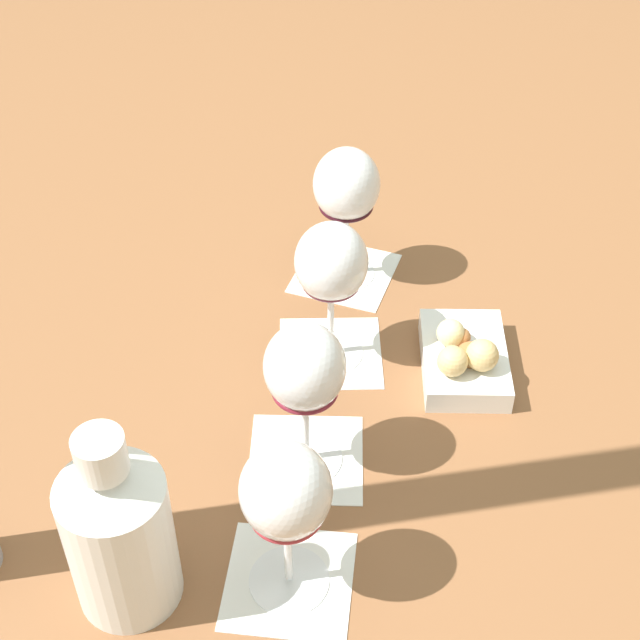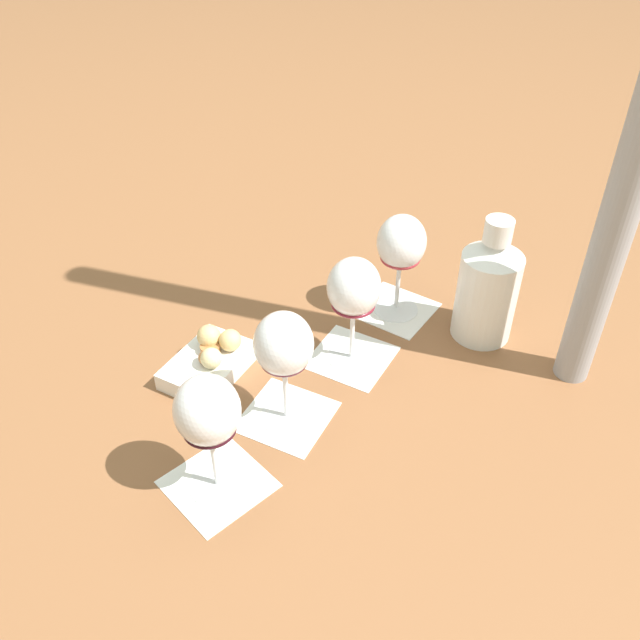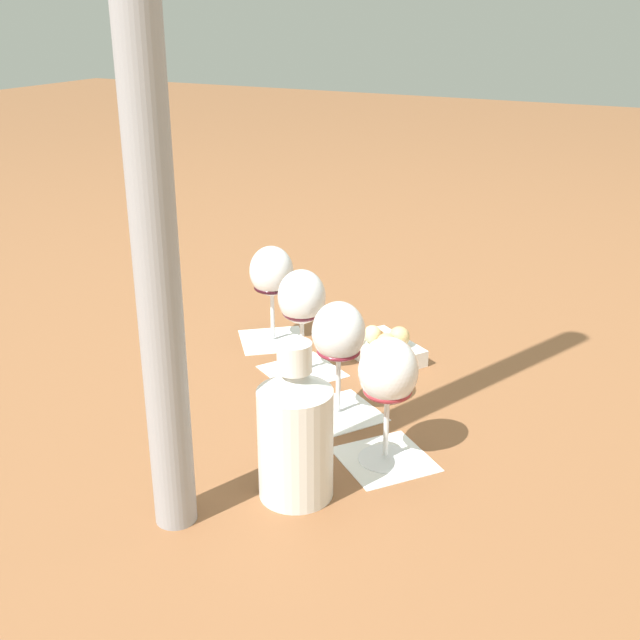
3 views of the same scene
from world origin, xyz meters
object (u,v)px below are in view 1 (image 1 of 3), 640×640
wine_glass_3 (346,191)px  ceramic_vase (118,530)px  wine_glass_0 (286,498)px  wine_glass_2 (331,269)px  wine_glass_1 (305,374)px  snack_dish (464,357)px

wine_glass_3 → ceramic_vase: (-0.27, 0.41, -0.03)m
wine_glass_0 → wine_glass_2: size_ratio=1.00×
wine_glass_2 → wine_glass_3: size_ratio=1.00×
wine_glass_0 → wine_glass_1: (0.11, -0.09, 0.00)m
wine_glass_0 → ceramic_vase: (0.07, 0.13, -0.03)m
ceramic_vase → snack_dish: bearing=-82.3°
wine_glass_3 → ceramic_vase: size_ratio=0.85×
wine_glass_2 → wine_glass_3: bearing=-39.9°
wine_glass_3 → ceramic_vase: 0.49m
wine_glass_3 → wine_glass_0: bearing=140.1°
wine_glass_3 → wine_glass_1: bearing=139.1°
wine_glass_1 → ceramic_vase: 0.22m
snack_dish → ceramic_vase: bearing=97.7°
snack_dish → wine_glass_2: bearing=46.7°
wine_glass_1 → wine_glass_3: (0.23, -0.20, -0.00)m
wine_glass_0 → wine_glass_2: (0.23, -0.19, -0.00)m
wine_glass_1 → wine_glass_2: same height
wine_glass_1 → wine_glass_3: size_ratio=1.00×
wine_glass_0 → snack_dish: bearing=-67.1°
wine_glass_0 → wine_glass_3: same height
wine_glass_2 → wine_glass_3: 0.14m
wine_glass_2 → wine_glass_0: bearing=140.1°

